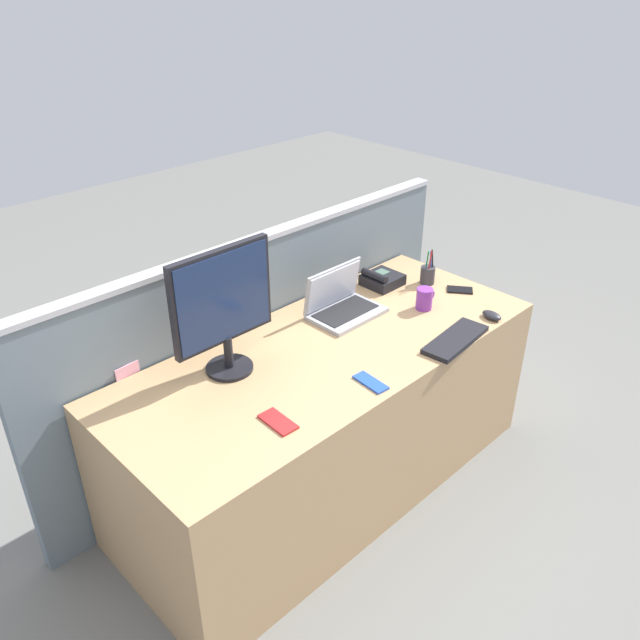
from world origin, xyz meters
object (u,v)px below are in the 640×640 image
object	(u,v)px
pen_cup	(428,275)
keyboard_main	(455,340)
cell_phone_black_slab	(460,290)
cell_phone_blue_case	(371,382)
desktop_monitor	(223,304)
coffee_mug	(425,299)
computer_mouse_right_hand	(492,315)
cell_phone_red_case	(278,422)
laptop	(341,302)
desk_phone	(382,279)

from	to	relation	value
pen_cup	keyboard_main	bearing A→B (deg)	-130.37
pen_cup	cell_phone_black_slab	world-z (taller)	pen_cup
keyboard_main	cell_phone_blue_case	world-z (taller)	keyboard_main
desktop_monitor	pen_cup	bearing A→B (deg)	-4.08
keyboard_main	coffee_mug	distance (m)	0.32
desktop_monitor	cell_phone_blue_case	size ratio (longest dim) A/B	3.49
keyboard_main	computer_mouse_right_hand	world-z (taller)	computer_mouse_right_hand
keyboard_main	cell_phone_black_slab	bearing A→B (deg)	27.06
cell_phone_red_case	coffee_mug	distance (m)	1.08
laptop	desk_phone	world-z (taller)	laptop
pen_cup	cell_phone_red_case	xyz separation A→B (m)	(-1.29, -0.32, -0.04)
cell_phone_blue_case	cell_phone_black_slab	bearing A→B (deg)	18.43
desk_phone	cell_phone_red_case	size ratio (longest dim) A/B	1.17
computer_mouse_right_hand	desktop_monitor	bearing A→B (deg)	163.43
pen_cup	cell_phone_black_slab	bearing A→B (deg)	-73.54
desk_phone	desktop_monitor	bearing A→B (deg)	-176.41
desk_phone	cell_phone_blue_case	distance (m)	0.87
desktop_monitor	computer_mouse_right_hand	bearing A→B (deg)	-24.85
laptop	coffee_mug	distance (m)	0.40
desk_phone	keyboard_main	size ratio (longest dim) A/B	0.49
laptop	desktop_monitor	bearing A→B (deg)	-179.58
cell_phone_black_slab	computer_mouse_right_hand	bearing A→B (deg)	-152.72
desktop_monitor	laptop	distance (m)	0.71
desk_phone	coffee_mug	distance (m)	0.31
desk_phone	pen_cup	world-z (taller)	pen_cup
pen_cup	coffee_mug	world-z (taller)	pen_cup
computer_mouse_right_hand	cell_phone_blue_case	world-z (taller)	computer_mouse_right_hand
computer_mouse_right_hand	keyboard_main	bearing A→B (deg)	-170.96
computer_mouse_right_hand	cell_phone_red_case	bearing A→B (deg)	-177.22
desk_phone	computer_mouse_right_hand	distance (m)	0.59
pen_cup	desktop_monitor	bearing A→B (deg)	175.92
cell_phone_red_case	cell_phone_black_slab	bearing A→B (deg)	8.80
desktop_monitor	coffee_mug	distance (m)	1.04
desktop_monitor	keyboard_main	xyz separation A→B (m)	(0.83, -0.52, -0.29)
desktop_monitor	desk_phone	size ratio (longest dim) A/B	2.93
desktop_monitor	cell_phone_black_slab	bearing A→B (deg)	-11.42
pen_cup	cell_phone_red_case	bearing A→B (deg)	-166.16
desktop_monitor	coffee_mug	world-z (taller)	desktop_monitor
keyboard_main	computer_mouse_right_hand	size ratio (longest dim) A/B	3.62
laptop	cell_phone_blue_case	xyz separation A→B (m)	(-0.33, -0.48, -0.05)
desk_phone	pen_cup	size ratio (longest dim) A/B	0.97
desk_phone	cell_phone_red_case	bearing A→B (deg)	-157.08
desk_phone	cell_phone_blue_case	world-z (taller)	desk_phone
cell_phone_black_slab	desk_phone	bearing A→B (deg)	89.77
pen_cup	cell_phone_red_case	distance (m)	1.33
computer_mouse_right_hand	pen_cup	xyz separation A→B (m)	(0.08, 0.43, 0.03)
cell_phone_black_slab	coffee_mug	xyz separation A→B (m)	(-0.28, 0.01, 0.05)
desk_phone	computer_mouse_right_hand	world-z (taller)	desk_phone
desk_phone	computer_mouse_right_hand	xyz separation A→B (m)	(0.10, -0.58, -0.02)
computer_mouse_right_hand	coffee_mug	size ratio (longest dim) A/B	0.86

